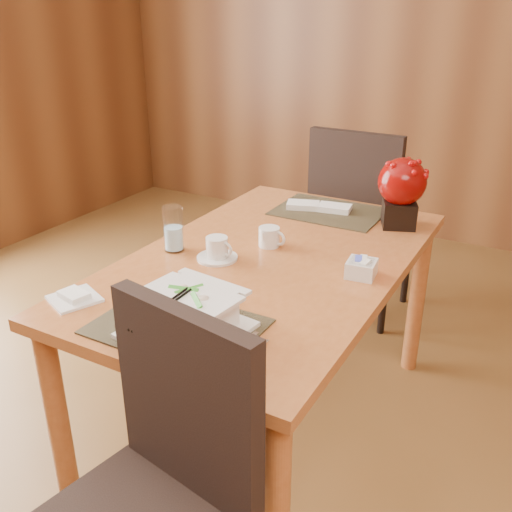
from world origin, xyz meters
The scene contains 14 objects.
back_wall centered at (0.00, 3.00, 1.40)m, with size 5.00×0.02×2.80m, color brown.
dining_table centered at (0.00, 0.60, 0.65)m, with size 0.90×1.50×0.75m.
placemat_near centered at (0.00, 0.05, 0.75)m, with size 0.45×0.33×0.01m, color black.
placemat_far centered at (0.00, 1.15, 0.75)m, with size 0.45×0.33×0.01m, color black.
soup_setting centered at (0.04, 0.04, 0.81)m, with size 0.32×0.32×0.12m.
coffee_cup centered at (-0.15, 0.50, 0.79)m, with size 0.15×0.15×0.08m.
water_glass centered at (-0.33, 0.49, 0.83)m, with size 0.07×0.07×0.17m, color silver.
creamer_jug centered at (-0.05, 0.69, 0.79)m, with size 0.10×0.10×0.07m, color silver, non-canonical shape.
sugar_caddy centered at (0.34, 0.61, 0.78)m, with size 0.09×0.09×0.06m, color silver.
berry_decor centered at (0.31, 1.13, 0.91)m, with size 0.19×0.19×0.28m.
napkins_far centered at (-0.04, 1.15, 0.77)m, with size 0.28×0.10×0.02m, color silver, non-canonical shape.
bread_plate centered at (-0.37, 0.03, 0.75)m, with size 0.14×0.14×0.01m, color silver.
near_chair centered at (0.17, -0.29, 0.55)m, with size 0.52×0.53×0.97m.
far_chair centered at (-0.02, 1.63, 0.58)m, with size 0.49×0.49×1.03m.
Camera 1 is at (0.86, -1.04, 1.58)m, focal length 40.00 mm.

